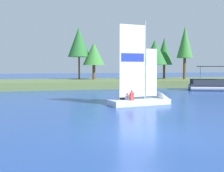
# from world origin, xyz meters

# --- Properties ---
(ground_plane) EXTENTS (200.00, 200.00, 0.00)m
(ground_plane) POSITION_xyz_m (0.00, 0.00, 0.00)
(ground_plane) COLOR #234793
(shore_bank) EXTENTS (80.00, 10.63, 0.90)m
(shore_bank) POSITION_xyz_m (0.00, 27.55, 0.45)
(shore_bank) COLOR #5B703D
(shore_bank) RESTS_ON ground
(shoreline_tree_left) EXTENTS (3.22, 3.22, 7.52)m
(shoreline_tree_left) POSITION_xyz_m (1.07, 30.10, 6.27)
(shoreline_tree_left) COLOR brown
(shoreline_tree_left) RESTS_ON shore_bank
(shoreline_tree_midleft) EXTENTS (3.18, 3.18, 5.31)m
(shoreline_tree_midleft) POSITION_xyz_m (3.07, 29.13, 4.56)
(shoreline_tree_midleft) COLOR brown
(shoreline_tree_midleft) RESTS_ON shore_bank
(shoreline_tree_centre) EXTENTS (3.47, 3.47, 5.69)m
(shoreline_tree_centre) POSITION_xyz_m (11.49, 26.78, 4.80)
(shoreline_tree_centre) COLOR brown
(shoreline_tree_centre) RESTS_ON shore_bank
(shoreline_tree_midright) EXTENTS (2.63, 2.63, 6.41)m
(shoreline_tree_midright) POSITION_xyz_m (14.54, 30.31, 5.14)
(shoreline_tree_midright) COLOR brown
(shoreline_tree_midright) RESTS_ON shore_bank
(shoreline_tree_right) EXTENTS (2.36, 2.36, 7.81)m
(shoreline_tree_right) POSITION_xyz_m (16.33, 27.07, 6.29)
(shoreline_tree_right) COLOR brown
(shoreline_tree_right) RESTS_ON shore_bank
(sailboat) EXTENTS (5.24, 2.36, 6.62)m
(sailboat) POSITION_xyz_m (3.63, 8.76, 0.46)
(sailboat) COLOR silver
(sailboat) RESTS_ON ground
(pontoon_boat) EXTENTS (6.45, 4.15, 2.83)m
(pontoon_boat) POSITION_xyz_m (15.37, 17.76, 0.67)
(pontoon_boat) COLOR #B2B2B7
(pontoon_boat) RESTS_ON ground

